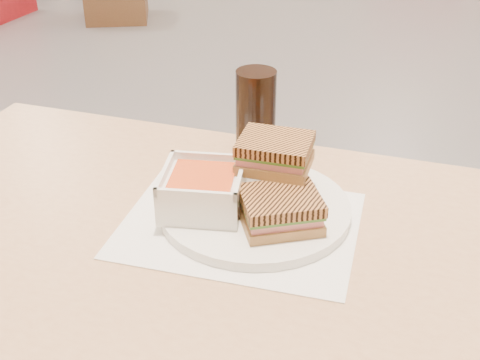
% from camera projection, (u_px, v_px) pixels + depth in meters
% --- Properties ---
extents(main_table, '(1.26, 0.81, 0.75)m').
position_uv_depth(main_table, '(227.00, 307.00, 0.95)').
color(main_table, tan).
rests_on(main_table, ground).
extents(tray_liner, '(0.36, 0.29, 0.00)m').
position_uv_depth(tray_liner, '(240.00, 224.00, 0.94)').
color(tray_liner, white).
rests_on(tray_liner, main_table).
extents(plate, '(0.30, 0.30, 0.02)m').
position_uv_depth(plate, '(255.00, 208.00, 0.96)').
color(plate, white).
rests_on(plate, tray_liner).
extents(soup_bowl, '(0.13, 0.13, 0.06)m').
position_uv_depth(soup_bowl, '(203.00, 191.00, 0.94)').
color(soup_bowl, white).
rests_on(soup_bowl, plate).
extents(panini_lower, '(0.14, 0.13, 0.05)m').
position_uv_depth(panini_lower, '(280.00, 210.00, 0.90)').
color(panini_lower, tan).
rests_on(panini_lower, plate).
extents(panini_upper, '(0.11, 0.10, 0.05)m').
position_uv_depth(panini_upper, '(275.00, 153.00, 0.95)').
color(panini_upper, tan).
rests_on(panini_upper, panini_lower).
extents(cola_glass, '(0.07, 0.07, 0.15)m').
position_uv_depth(cola_glass, '(256.00, 112.00, 1.11)').
color(cola_glass, black).
rests_on(cola_glass, main_table).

